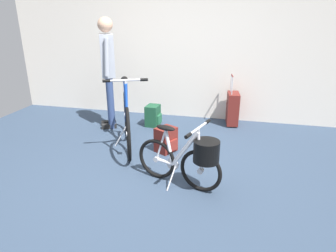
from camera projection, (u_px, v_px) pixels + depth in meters
name	position (u px, v px, depth m)	size (l,w,h in m)	color
ground_plane	(151.00, 181.00, 3.25)	(6.50, 6.50, 0.00)	#2D3D51
back_wall	(190.00, 35.00, 4.93)	(6.50, 0.10, 2.84)	silver
folding_bike_foreground	(189.00, 157.00, 3.03)	(0.96, 0.52, 0.71)	black
display_bike_left	(127.00, 120.00, 4.00)	(0.69, 1.37, 1.02)	black
visitor_near_wall	(108.00, 66.00, 4.55)	(0.37, 0.48, 1.70)	navy
rolling_suitcase	(233.00, 108.00, 4.87)	(0.22, 0.38, 0.83)	maroon
backpack_on_floor	(153.00, 116.00, 4.87)	(0.24, 0.27, 0.34)	#19472D
handbag_on_floor	(166.00, 140.00, 3.93)	(0.31, 0.32, 0.33)	maroon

